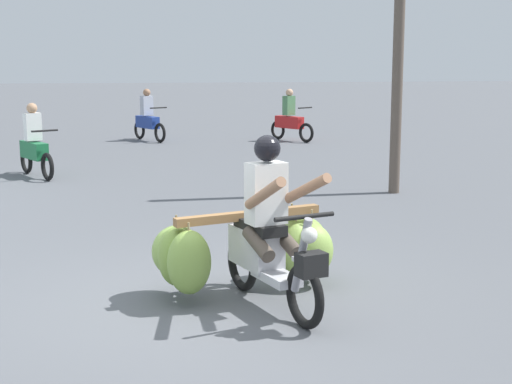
% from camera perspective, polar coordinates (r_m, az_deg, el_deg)
% --- Properties ---
extents(ground_plane, '(120.00, 120.00, 0.00)m').
position_cam_1_polar(ground_plane, '(7.08, -4.56, -8.67)').
color(ground_plane, '#56595E').
extents(motorbike_main_loaded, '(1.85, 1.99, 1.58)m').
position_cam_1_polar(motorbike_main_loaded, '(7.34, 0.10, -4.00)').
color(motorbike_main_loaded, black).
rests_on(motorbike_main_loaded, ground).
extents(motorbike_distant_ahead_left, '(0.89, 1.46, 1.40)m').
position_cam_1_polar(motorbike_distant_ahead_left, '(15.18, -16.16, 3.24)').
color(motorbike_distant_ahead_left, black).
rests_on(motorbike_distant_ahead_left, ground).
extents(motorbike_distant_ahead_right, '(0.91, 1.45, 1.40)m').
position_cam_1_polar(motorbike_distant_ahead_right, '(21.04, -8.05, 5.35)').
color(motorbike_distant_ahead_right, black).
rests_on(motorbike_distant_ahead_right, ground).
extents(motorbike_distant_far_ahead, '(0.98, 1.39, 1.40)m').
position_cam_1_polar(motorbike_distant_far_ahead, '(20.85, 2.54, 5.39)').
color(motorbike_distant_far_ahead, black).
rests_on(motorbike_distant_far_ahead, ground).
extents(utility_pole, '(0.18, 0.18, 5.13)m').
position_cam_1_polar(utility_pole, '(12.92, 10.57, 11.23)').
color(utility_pole, brown).
rests_on(utility_pole, ground).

